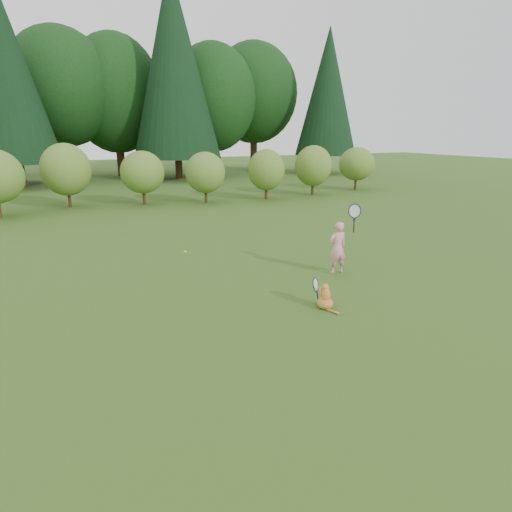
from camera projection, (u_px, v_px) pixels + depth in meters
name	position (u px, v px, depth m)	size (l,w,h in m)	color
ground	(263.00, 300.00, 8.69)	(100.00, 100.00, 0.00)	#274E16
shrub_row	(143.00, 175.00, 19.66)	(28.00, 3.00, 2.80)	#566A21
woodland_backdrop	(106.00, 62.00, 26.71)	(48.00, 10.00, 15.00)	black
child	(338.00, 246.00, 10.20)	(0.71, 0.45, 1.89)	pink
cat	(325.00, 295.00, 8.24)	(0.42, 0.73, 0.69)	#BA6323
tennis_ball	(185.00, 252.00, 9.13)	(0.06, 0.06, 0.06)	#B2D919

